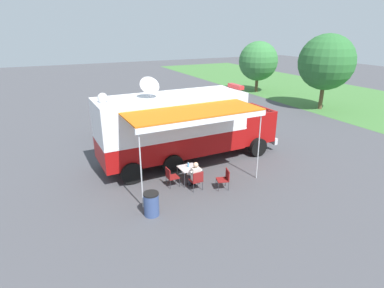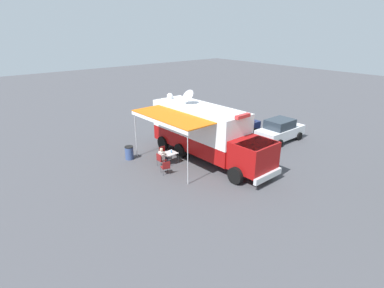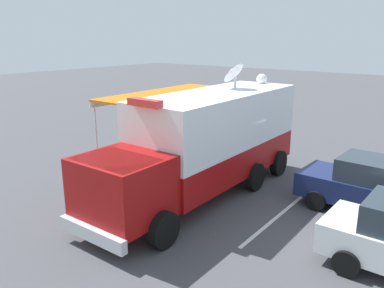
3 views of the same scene
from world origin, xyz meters
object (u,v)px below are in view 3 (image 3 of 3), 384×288
folding_chair_beside_table (187,155)px  seated_responder (162,154)px  water_bottle (174,153)px  trash_bin (178,143)px  command_truck (205,140)px  car_far_corner (371,186)px  folding_table (173,156)px  folding_chair_spare_by_truck (132,161)px  folding_chair_at_table (159,157)px

folding_chair_beside_table → seated_responder: 1.07m
water_bottle → trash_bin: 2.99m
seated_responder → water_bottle: bearing=179.0°
command_truck → trash_bin: 5.42m
seated_responder → trash_bin: 2.61m
car_far_corner → folding_table: bearing=7.6°
water_bottle → seated_responder: seated_responder is taller
seated_responder → folding_chair_beside_table: bearing=-125.3°
trash_bin → car_far_corner: (-9.05, 1.36, 0.42)m
folding_chair_spare_by_truck → seated_responder: 1.29m
folding_chair_beside_table → car_far_corner: car_far_corner is taller
folding_table → car_far_corner: size_ratio=0.19×
folding_chair_at_table → folding_chair_beside_table: size_ratio=1.00×
trash_bin → folding_chair_spare_by_truck: bearing=99.3°
folding_chair_at_table → car_far_corner: 8.16m
folding_table → water_bottle: size_ratio=3.66×
trash_bin → folding_chair_beside_table: bearing=140.0°
folding_table → folding_chair_at_table: size_ratio=0.94×
water_bottle → folding_chair_at_table: 0.92m
folding_chair_at_table → folding_chair_beside_table: (-0.80, -0.87, 0.00)m
folding_table → trash_bin: (1.76, -2.32, -0.22)m
folding_chair_spare_by_truck → trash_bin: size_ratio=0.96×
folding_chair_beside_table → folding_chair_spare_by_truck: 2.33m
folding_table → folding_chair_spare_by_truck: size_ratio=0.94×
folding_chair_beside_table → seated_responder: size_ratio=0.70×
folding_chair_beside_table → car_far_corner: (-7.29, -0.12, 0.37)m
water_bottle → car_far_corner: (-7.23, -0.99, 0.05)m
folding_table → water_bottle: water_bottle is taller
folding_chair_spare_by_truck → car_far_corner: size_ratio=0.21×
water_bottle → folding_chair_beside_table: 0.93m
folding_chair_at_table → trash_bin: (0.96, -2.34, -0.06)m
folding_chair_at_table → car_far_corner: size_ratio=0.21×
folding_chair_spare_by_truck → car_far_corner: 8.75m
folding_chair_at_table → seated_responder: seated_responder is taller
folding_chair_beside_table → car_far_corner: bearing=-179.1°
folding_chair_beside_table → trash_bin: 2.29m
command_truck → folding_chair_spare_by_truck: command_truck is taller
trash_bin → car_far_corner: 9.16m
trash_bin → car_far_corner: bearing=171.5°
seated_responder → trash_bin: (1.15, -2.34, -0.20)m
command_truck → folding_chair_at_table: (3.10, -0.92, -1.43)m
water_bottle → folding_chair_at_table: size_ratio=0.26×
water_bottle → trash_bin: size_ratio=0.25×
trash_bin → car_far_corner: car_far_corner is taller
seated_responder → car_far_corner: 7.97m
folding_chair_spare_by_truck → folding_table: bearing=-135.7°
command_truck → car_far_corner: size_ratio=2.26×
water_bottle → folding_chair_beside_table: water_bottle is taller
command_truck → seated_responder: bearing=-17.7°
water_bottle → folding_chair_at_table: bearing=-0.5°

